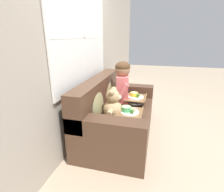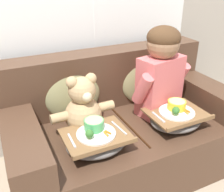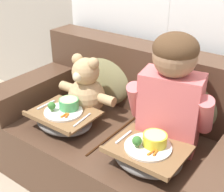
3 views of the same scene
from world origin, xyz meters
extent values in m
plane|color=tan|center=(0.00, 0.00, 0.00)|extent=(14.00, 14.00, 0.00)
cube|color=#4C3323|center=(0.00, 0.00, 0.21)|extent=(1.65, 0.90, 0.42)
cube|color=#4C3323|center=(0.00, 0.34, 0.64)|extent=(1.65, 0.22, 0.45)
cube|color=#4C3323|center=(-0.72, 0.00, 0.51)|extent=(0.22, 0.90, 0.19)
cube|color=#4C3323|center=(0.72, 0.00, 0.51)|extent=(0.22, 0.90, 0.19)
cube|color=#32190A|center=(0.00, -0.02, 0.42)|extent=(0.01, 0.64, 0.01)
ellipsoid|color=#898456|center=(0.30, 0.25, 0.62)|extent=(0.43, 0.21, 0.45)
ellipsoid|color=#898456|center=(-0.30, 0.25, 0.62)|extent=(0.44, 0.21, 0.45)
cube|color=#DB6666|center=(0.30, 0.03, 0.64)|extent=(0.36, 0.24, 0.45)
sphere|color=#936B4C|center=(0.30, 0.03, 0.96)|extent=(0.23, 0.23, 0.23)
ellipsoid|color=#4C331E|center=(0.30, 0.03, 1.00)|extent=(0.24, 0.24, 0.16)
cylinder|color=#DB6666|center=(0.12, -0.03, 0.67)|extent=(0.12, 0.19, 0.25)
cylinder|color=#DB6666|center=(0.49, 0.05, 0.67)|extent=(0.12, 0.19, 0.25)
sphere|color=tan|center=(-0.30, 0.03, 0.54)|extent=(0.25, 0.25, 0.25)
sphere|color=tan|center=(-0.30, 0.03, 0.72)|extent=(0.18, 0.18, 0.18)
sphere|color=tan|center=(-0.37, 0.03, 0.79)|extent=(0.07, 0.07, 0.07)
sphere|color=tan|center=(-0.24, 0.03, 0.79)|extent=(0.07, 0.07, 0.07)
sphere|color=beige|center=(-0.30, -0.05, 0.71)|extent=(0.06, 0.06, 0.06)
sphere|color=black|center=(-0.30, -0.07, 0.72)|extent=(0.02, 0.02, 0.02)
cylinder|color=tan|center=(-0.46, 0.02, 0.56)|extent=(0.13, 0.07, 0.06)
cylinder|color=tan|center=(-0.14, 0.03, 0.56)|extent=(0.13, 0.07, 0.06)
cylinder|color=tan|center=(-0.36, -0.10, 0.45)|extent=(0.07, 0.11, 0.06)
cylinder|color=tan|center=(-0.24, -0.09, 0.45)|extent=(0.07, 0.11, 0.06)
ellipsoid|color=slate|center=(0.30, -0.19, 0.46)|extent=(0.38, 0.31, 0.09)
cube|color=brown|center=(0.30, -0.19, 0.52)|extent=(0.39, 0.32, 0.01)
cube|color=brown|center=(0.30, -0.35, 0.53)|extent=(0.39, 0.02, 0.02)
cylinder|color=white|center=(0.30, -0.19, 0.53)|extent=(0.25, 0.25, 0.01)
cylinder|color=yellow|center=(0.32, -0.16, 0.56)|extent=(0.13, 0.13, 0.06)
cylinder|color=#E5D189|center=(0.32, -0.16, 0.59)|extent=(0.11, 0.11, 0.01)
sphere|color=#38702D|center=(0.26, -0.23, 0.57)|extent=(0.05, 0.05, 0.05)
cylinder|color=#7A9E56|center=(0.26, -0.23, 0.54)|extent=(0.02, 0.02, 0.02)
cylinder|color=orange|center=(0.35, -0.24, 0.54)|extent=(0.02, 0.06, 0.01)
cylinder|color=orange|center=(0.37, -0.23, 0.54)|extent=(0.02, 0.06, 0.01)
cube|color=silver|center=(0.15, -0.19, 0.53)|extent=(0.01, 0.14, 0.01)
ellipsoid|color=slate|center=(-0.30, -0.19, 0.46)|extent=(0.38, 0.31, 0.09)
cube|color=brown|center=(-0.30, -0.19, 0.52)|extent=(0.40, 0.32, 0.01)
cube|color=brown|center=(-0.30, -0.35, 0.53)|extent=(0.40, 0.02, 0.02)
cylinder|color=white|center=(-0.30, -0.19, 0.53)|extent=(0.24, 0.24, 0.01)
cylinder|color=#4CAD60|center=(-0.30, -0.15, 0.56)|extent=(0.12, 0.12, 0.06)
cylinder|color=#E5D189|center=(-0.30, -0.15, 0.59)|extent=(0.11, 0.11, 0.01)
sphere|color=#38702D|center=(-0.36, -0.23, 0.57)|extent=(0.05, 0.05, 0.05)
cylinder|color=#7A9E56|center=(-0.36, -0.23, 0.54)|extent=(0.02, 0.02, 0.02)
cylinder|color=orange|center=(-0.26, -0.24, 0.54)|extent=(0.02, 0.05, 0.01)
cylinder|color=orange|center=(-0.24, -0.23, 0.54)|extent=(0.03, 0.05, 0.01)
cube|color=silver|center=(-0.46, -0.19, 0.53)|extent=(0.02, 0.14, 0.01)
cube|color=silver|center=(-0.15, -0.19, 0.53)|extent=(0.03, 0.17, 0.01)
camera|label=1|loc=(-2.33, -0.49, 1.44)|focal=28.00mm
camera|label=2|loc=(-0.79, -1.42, 1.44)|focal=42.00mm
camera|label=3|loc=(0.93, -1.36, 1.50)|focal=50.00mm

